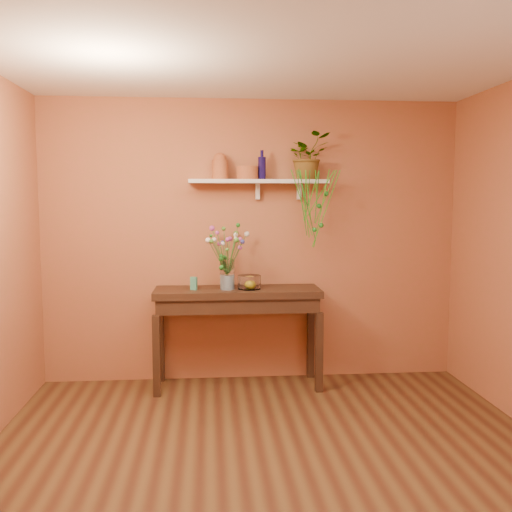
# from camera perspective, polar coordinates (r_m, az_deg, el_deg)

# --- Properties ---
(room) EXTENTS (4.04, 4.04, 2.70)m
(room) POSITION_cam_1_polar(r_m,az_deg,el_deg) (3.44, 2.18, -0.92)
(room) COLOR brown
(room) RESTS_ON ground
(sideboard) EXTENTS (1.53, 0.49, 0.93)m
(sideboard) POSITION_cam_1_polar(r_m,az_deg,el_deg) (5.22, -1.90, -4.80)
(sideboard) COLOR #392517
(sideboard) RESTS_ON ground
(wall_shelf) EXTENTS (1.30, 0.24, 0.19)m
(wall_shelf) POSITION_cam_1_polar(r_m,az_deg,el_deg) (5.29, 0.36, 7.55)
(wall_shelf) COLOR white
(wall_shelf) RESTS_ON room
(terracotta_jug) EXTENTS (0.16, 0.16, 0.25)m
(terracotta_jug) POSITION_cam_1_polar(r_m,az_deg,el_deg) (5.28, -3.69, 9.06)
(terracotta_jug) COLOR #B35B32
(terracotta_jug) RESTS_ON wall_shelf
(terracotta_pot) EXTENTS (0.26, 0.26, 0.12)m
(terracotta_pot) POSITION_cam_1_polar(r_m,az_deg,el_deg) (5.26, -0.89, 8.47)
(terracotta_pot) COLOR #B35B32
(terracotta_pot) RESTS_ON wall_shelf
(blue_bottle) EXTENTS (0.10, 0.10, 0.27)m
(blue_bottle) POSITION_cam_1_polar(r_m,az_deg,el_deg) (5.28, 0.61, 8.99)
(blue_bottle) COLOR #120B3F
(blue_bottle) RESTS_ON wall_shelf
(spider_plant) EXTENTS (0.49, 0.45, 0.44)m
(spider_plant) POSITION_cam_1_polar(r_m,az_deg,el_deg) (5.35, 5.28, 10.08)
(spider_plant) COLOR #1E691E
(spider_plant) RESTS_ON wall_shelf
(plant_fronds) EXTENTS (0.47, 0.33, 0.72)m
(plant_fronds) POSITION_cam_1_polar(r_m,az_deg,el_deg) (5.20, 6.13, 5.03)
(plant_fronds) COLOR #1E691E
(plant_fronds) RESTS_ON wall_shelf
(glass_vase) EXTENTS (0.13, 0.13, 0.28)m
(glass_vase) POSITION_cam_1_polar(r_m,az_deg,el_deg) (5.14, -2.95, -2.10)
(glass_vase) COLOR white
(glass_vase) RESTS_ON sideboard
(bouquet) EXTENTS (0.41, 0.48, 0.47)m
(bouquet) POSITION_cam_1_polar(r_m,az_deg,el_deg) (5.11, -2.99, 1.25)
(bouquet) COLOR #386B28
(bouquet) RESTS_ON glass_vase
(glass_bowl) EXTENTS (0.21, 0.21, 0.13)m
(glass_bowl) POSITION_cam_1_polar(r_m,az_deg,el_deg) (5.16, -0.68, -2.73)
(glass_bowl) COLOR white
(glass_bowl) RESTS_ON sideboard
(lemon) EXTENTS (0.08, 0.08, 0.08)m
(lemon) POSITION_cam_1_polar(r_m,az_deg,el_deg) (5.14, -0.62, -2.91)
(lemon) COLOR yellow
(lemon) RESTS_ON glass_bowl
(carton) EXTENTS (0.07, 0.06, 0.12)m
(carton) POSITION_cam_1_polar(r_m,az_deg,el_deg) (5.15, -6.36, -2.79)
(carton) COLOR #297181
(carton) RESTS_ON sideboard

